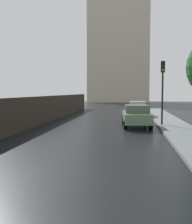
% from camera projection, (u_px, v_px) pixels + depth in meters
% --- Properties ---
extents(ground, '(120.00, 120.00, 0.00)m').
position_uv_depth(ground, '(50.00, 179.00, 7.46)').
color(ground, black).
extents(car_white_near_kerb, '(1.90, 4.50, 1.47)m').
position_uv_depth(car_white_near_kerb, '(138.00, 109.00, 25.63)').
color(car_white_near_kerb, silver).
rests_on(car_white_near_kerb, ground).
extents(car_green_mid_road, '(2.02, 4.16, 1.49)m').
position_uv_depth(car_green_mid_road, '(136.00, 116.00, 18.33)').
color(car_green_mid_road, slate).
rests_on(car_green_mid_road, ground).
extents(traffic_light, '(0.26, 0.39, 4.29)m').
position_uv_depth(traffic_light, '(163.00, 81.00, 18.33)').
color(traffic_light, black).
rests_on(traffic_light, sidewalk_strip).
extents(distant_tower, '(14.12, 9.90, 35.44)m').
position_uv_depth(distant_tower, '(118.00, 35.00, 62.34)').
color(distant_tower, beige).
rests_on(distant_tower, ground).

